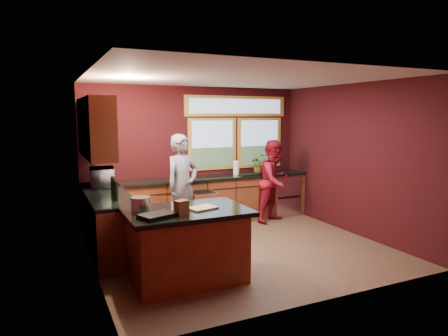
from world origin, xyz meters
TOP-DOWN VIEW (x-y plane):
  - floor at (0.00, 0.00)m, footprint 4.50×4.50m
  - room_shell at (-0.60, 0.32)m, footprint 4.52×4.02m
  - back_counter at (0.20, 1.70)m, footprint 4.50×0.64m
  - left_counter at (-1.95, 0.85)m, footprint 0.64×2.30m
  - island at (-1.19, -0.78)m, footprint 1.55×1.05m
  - person_grey at (-0.64, 0.99)m, footprint 0.78×0.65m
  - person_red at (1.39, 1.25)m, footprint 0.99×0.90m
  - microwave at (-1.92, 1.43)m, footprint 0.44×0.62m
  - potted_plant at (1.31, 1.75)m, footprint 0.36×0.31m
  - paper_towel at (0.75, 1.70)m, footprint 0.12×0.12m
  - cutting_board at (-0.99, -0.83)m, footprint 0.41×0.34m
  - stock_pot at (-1.74, -0.63)m, footprint 0.24×0.24m
  - paper_bag at (-1.34, -1.03)m, footprint 0.18×0.16m
  - black_tray at (-1.64, -1.03)m, footprint 0.47×0.40m

SIDE VIEW (x-z plane):
  - floor at x=0.00m, z-range 0.00..0.00m
  - back_counter at x=0.20m, z-range 0.00..0.93m
  - left_counter at x=-1.95m, z-range 0.00..0.93m
  - island at x=-1.19m, z-range 0.01..0.95m
  - person_red at x=1.39m, z-range 0.00..1.65m
  - person_grey at x=-0.64m, z-range 0.00..1.82m
  - cutting_board at x=-0.99m, z-range 0.94..0.96m
  - black_tray at x=-1.64m, z-range 0.94..0.99m
  - stock_pot at x=-1.74m, z-range 0.94..1.12m
  - paper_bag at x=-1.34m, z-range 0.94..1.12m
  - paper_towel at x=0.75m, z-range 0.93..1.21m
  - microwave at x=-1.92m, z-range 0.93..1.25m
  - potted_plant at x=1.31m, z-range 0.93..1.33m
  - room_shell at x=-0.60m, z-range 0.44..3.15m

